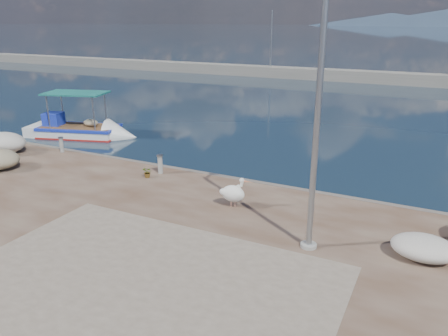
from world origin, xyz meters
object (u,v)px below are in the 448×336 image
boat_left (79,132)px  lamp_post (317,129)px  pelican (234,193)px  bollard_near (160,163)px

boat_left → lamp_post: bearing=-42.7°
boat_left → lamp_post: size_ratio=0.93×
pelican → lamp_post: 4.37m
boat_left → pelican: boat_left is taller
boat_left → bollard_near: size_ratio=8.33×
bollard_near → lamp_post: bearing=-24.4°
boat_left → lamp_post: lamp_post is taller
lamp_post → bollard_near: (-7.07, 3.21, -2.88)m
boat_left → bollard_near: bearing=-43.8°
lamp_post → bollard_near: lamp_post is taller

